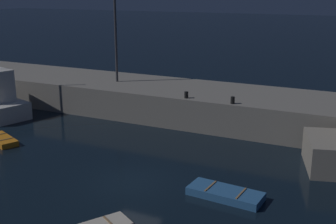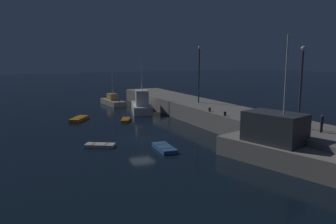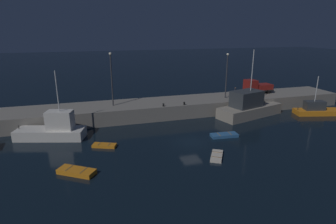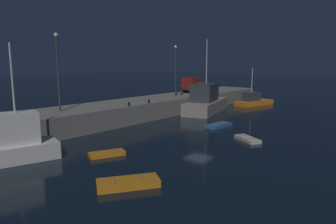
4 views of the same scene
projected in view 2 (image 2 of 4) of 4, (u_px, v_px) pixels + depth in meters
ground_plane at (142, 139)px, 36.47m from camera, size 320.00×320.00×0.00m
pier_quay at (234, 120)px, 41.54m from camera, size 65.23×7.01×2.30m
fishing_trawler_red at (280, 145)px, 27.84m from camera, size 12.02×6.83×10.81m
fishing_boat_white at (141, 105)px, 54.01m from camera, size 9.24×5.23×8.98m
fishing_boat_orange at (113, 101)px, 62.61m from camera, size 7.83×2.96×5.98m
dinghy_orange_near at (100, 145)px, 33.34m from camera, size 2.56×3.15×0.36m
rowboat_white_mid at (164, 148)px, 32.26m from camera, size 3.71×1.71×0.42m
dinghy_red_small at (126, 120)px, 46.74m from camera, size 3.06×2.15×0.40m
rowboat_blue_far at (79, 119)px, 47.05m from camera, size 3.95×3.30×0.52m
lamp_post_west at (199, 70)px, 48.02m from camera, size 0.44×0.44×8.24m
lamp_post_east at (301, 81)px, 30.61m from camera, size 0.44×0.44×7.70m
dockworker at (322, 122)px, 29.48m from camera, size 0.38×0.41×1.63m
bollard_west at (225, 114)px, 37.88m from camera, size 0.28×0.28×0.48m
bollard_central at (210, 110)px, 40.95m from camera, size 0.28×0.28×0.46m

